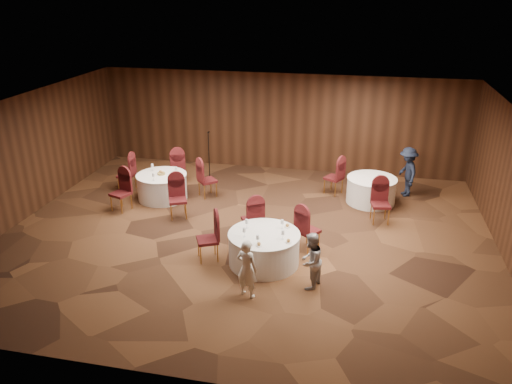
% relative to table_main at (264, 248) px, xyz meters
% --- Properties ---
extents(ground, '(12.00, 12.00, 0.00)m').
position_rel_table_main_xyz_m(ground, '(-0.69, 1.24, -0.38)').
color(ground, black).
rests_on(ground, ground).
extents(room_shell, '(12.00, 12.00, 12.00)m').
position_rel_table_main_xyz_m(room_shell, '(-0.69, 1.24, 1.59)').
color(room_shell, silver).
rests_on(room_shell, ground).
extents(table_main, '(1.60, 1.60, 0.74)m').
position_rel_table_main_xyz_m(table_main, '(0.00, 0.00, 0.00)').
color(table_main, white).
rests_on(table_main, ground).
extents(table_left, '(1.45, 1.45, 0.74)m').
position_rel_table_main_xyz_m(table_left, '(-3.60, 2.99, -0.00)').
color(table_left, white).
rests_on(table_left, ground).
extents(table_right, '(1.40, 1.40, 0.74)m').
position_rel_table_main_xyz_m(table_right, '(2.34, 3.96, 0.00)').
color(table_right, white).
rests_on(table_right, ground).
extents(chairs_main, '(2.87, 1.93, 1.00)m').
position_rel_table_main_xyz_m(chairs_main, '(-0.30, 0.63, 0.12)').
color(chairs_main, '#3A0B14').
rests_on(chairs_main, ground).
extents(chairs_left, '(3.17, 3.09, 1.00)m').
position_rel_table_main_xyz_m(chairs_left, '(-3.59, 2.99, 0.12)').
color(chairs_left, '#3A0B14').
rests_on(chairs_left, ground).
extents(chairs_right, '(1.98, 2.37, 1.00)m').
position_rel_table_main_xyz_m(chairs_right, '(1.91, 3.55, 0.12)').
color(chairs_right, '#3A0B14').
rests_on(chairs_right, ground).
extents(tabletop_main, '(1.13, 1.14, 0.22)m').
position_rel_table_main_xyz_m(tabletop_main, '(0.14, -0.10, 0.47)').
color(tabletop_main, silver).
rests_on(tabletop_main, table_main).
extents(tabletop_left, '(0.85, 0.80, 0.22)m').
position_rel_table_main_xyz_m(tabletop_left, '(-3.60, 2.98, 0.45)').
color(tabletop_left, silver).
rests_on(tabletop_left, table_left).
extents(tabletop_right, '(0.08, 0.08, 0.22)m').
position_rel_table_main_xyz_m(tabletop_right, '(2.49, 3.73, 0.52)').
color(tabletop_right, silver).
rests_on(tabletop_right, table_right).
extents(mic_stand, '(0.24, 0.24, 1.54)m').
position_rel_table_main_xyz_m(mic_stand, '(-2.75, 4.87, 0.07)').
color(mic_stand, black).
rests_on(mic_stand, ground).
extents(woman_a, '(0.53, 0.44, 1.25)m').
position_rel_table_main_xyz_m(woman_a, '(-0.08, -1.32, 0.25)').
color(woman_a, silver).
rests_on(woman_a, ground).
extents(woman_b, '(0.63, 0.71, 1.22)m').
position_rel_table_main_xyz_m(woman_b, '(1.11, -0.74, 0.24)').
color(woman_b, '#A6A5AA').
rests_on(woman_b, ground).
extents(man_c, '(0.79, 1.06, 1.47)m').
position_rel_table_main_xyz_m(man_c, '(3.34, 4.70, 0.36)').
color(man_c, black).
rests_on(man_c, ground).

